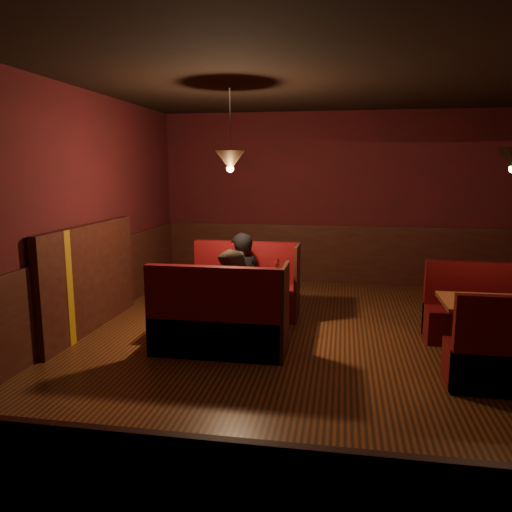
% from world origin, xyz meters
% --- Properties ---
extents(room, '(6.02, 7.02, 2.92)m').
position_xyz_m(room, '(-0.28, 0.04, 1.05)').
color(room, '#301C11').
rests_on(room, ground).
extents(main_table, '(1.32, 0.80, 0.92)m').
position_xyz_m(main_table, '(-1.18, 0.57, 0.54)').
color(main_table, '#53321B').
rests_on(main_table, ground).
extents(main_bench_far, '(1.45, 0.52, 0.99)m').
position_xyz_m(main_bench_far, '(-1.17, 1.32, 0.31)').
color(main_bench_far, '#540905').
rests_on(main_bench_far, ground).
extents(main_bench_near, '(1.45, 0.52, 0.99)m').
position_xyz_m(main_bench_near, '(-1.17, -0.18, 0.31)').
color(main_bench_near, '#540905').
rests_on(main_bench_near, ground).
extents(second_table, '(1.14, 0.73, 0.65)m').
position_xyz_m(second_table, '(1.68, 0.09, 0.48)').
color(second_table, '#53321B').
rests_on(second_table, ground).
extents(second_bench_far, '(1.27, 0.47, 0.90)m').
position_xyz_m(second_bench_far, '(1.71, 0.77, 0.29)').
color(second_bench_far, '#540905').
rests_on(second_bench_far, ground).
extents(diner_a, '(0.64, 0.55, 1.50)m').
position_xyz_m(diner_a, '(-1.20, 1.17, 0.75)').
color(diner_a, black).
rests_on(diner_a, ground).
extents(diner_b, '(0.83, 0.73, 1.45)m').
position_xyz_m(diner_b, '(-1.03, 0.02, 0.72)').
color(diner_b, '#382C26').
rests_on(diner_b, ground).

